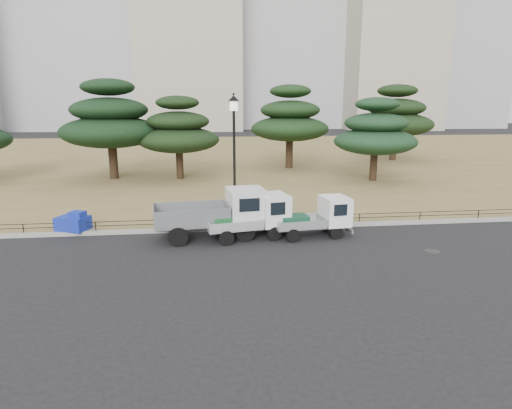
{
  "coord_description": "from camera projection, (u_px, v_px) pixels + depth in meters",
  "views": [
    {
      "loc": [
        -2.14,
        -15.96,
        5.52
      ],
      "look_at": [
        0.0,
        2.0,
        1.3
      ],
      "focal_mm": 30.0,
      "sensor_mm": 36.0,
      "label": 1
    }
  ],
  "objects": [
    {
      "name": "truck_large",
      "position": [
        218.0,
        212.0,
        18.04
      ],
      "size": [
        4.84,
        2.34,
        2.03
      ],
      "rotation": [
        0.0,
        0.0,
        0.11
      ],
      "color": "black",
      "rests_on": "ground"
    },
    {
      "name": "tarp_pile",
      "position": [
        73.0,
        222.0,
        18.76
      ],
      "size": [
        1.55,
        1.36,
        0.86
      ],
      "rotation": [
        0.0,
        0.0,
        -0.38
      ],
      "color": "#172DB3",
      "rests_on": "lawn"
    },
    {
      "name": "ground",
      "position": [
        262.0,
        248.0,
        16.94
      ],
      "size": [
        220.0,
        220.0,
        0.0
      ],
      "primitive_type": "plane",
      "color": "black"
    },
    {
      "name": "lawn",
      "position": [
        225.0,
        156.0,
        46.51
      ],
      "size": [
        120.0,
        56.0,
        0.15
      ],
      "primitive_type": "cube",
      "color": "olive",
      "rests_on": "ground"
    },
    {
      "name": "pipe_fence",
      "position": [
        254.0,
        219.0,
        19.5
      ],
      "size": [
        38.0,
        0.04,
        0.4
      ],
      "color": "black",
      "rests_on": "lawn"
    },
    {
      "name": "truck_kei_front",
      "position": [
        254.0,
        217.0,
        18.04
      ],
      "size": [
        3.67,
        2.05,
        1.84
      ],
      "rotation": [
        0.0,
        0.0,
        0.18
      ],
      "color": "black",
      "rests_on": "ground"
    },
    {
      "name": "pine_center_left",
      "position": [
        178.0,
        131.0,
        31.15
      ],
      "size": [
        5.94,
        5.94,
        6.03
      ],
      "color": "black",
      "rests_on": "lawn"
    },
    {
      "name": "pine_center_right",
      "position": [
        290.0,
        120.0,
        36.44
      ],
      "size": [
        6.66,
        6.66,
        7.06
      ],
      "color": "black",
      "rests_on": "lawn"
    },
    {
      "name": "tower_east",
      "position": [
        391.0,
        20.0,
        95.39
      ],
      "size": [
        20.0,
        18.0,
        48.0
      ],
      "primitive_type": "cube",
      "color": "#AAA08C",
      "rests_on": "ground"
    },
    {
      "name": "pine_east_far",
      "position": [
        396.0,
        117.0,
        41.81
      ],
      "size": [
        7.29,
        7.29,
        7.32
      ],
      "color": "black",
      "rests_on": "lawn"
    },
    {
      "name": "curb",
      "position": [
        254.0,
        228.0,
        19.43
      ],
      "size": [
        120.0,
        0.25,
        0.16
      ],
      "primitive_type": "cube",
      "color": "gray",
      "rests_on": "ground"
    },
    {
      "name": "street_lamp",
      "position": [
        234.0,
        139.0,
        18.72
      ],
      "size": [
        0.52,
        0.52,
        5.77
      ],
      "color": "black",
      "rests_on": "lawn"
    },
    {
      "name": "pine_east_near",
      "position": [
        376.0,
        133.0,
        30.38
      ],
      "size": [
        5.85,
        5.85,
        5.91
      ],
      "color": "black",
      "rests_on": "lawn"
    },
    {
      "name": "pine_west_near",
      "position": [
        110.0,
        122.0,
        31.04
      ],
      "size": [
        7.22,
        7.22,
        7.22
      ],
      "color": "black",
      "rests_on": "lawn"
    },
    {
      "name": "truck_kei_rear",
      "position": [
        317.0,
        217.0,
        18.29
      ],
      "size": [
        3.35,
        1.7,
        1.69
      ],
      "rotation": [
        0.0,
        0.0,
        0.11
      ],
      "color": "black",
      "rests_on": "ground"
    },
    {
      "name": "tower_center_left",
      "position": [
        188.0,
        1.0,
        92.31
      ],
      "size": [
        22.0,
        20.0,
        55.0
      ],
      "primitive_type": "cube",
      "color": "#AAA08C",
      "rests_on": "ground"
    },
    {
      "name": "manhole",
      "position": [
        432.0,
        251.0,
        16.53
      ],
      "size": [
        0.6,
        0.6,
        0.01
      ],
      "primitive_type": "cylinder",
      "color": "#2D2D30",
      "rests_on": "ground"
    }
  ]
}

